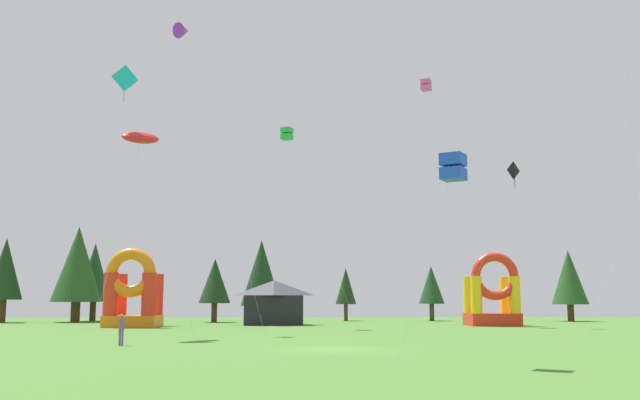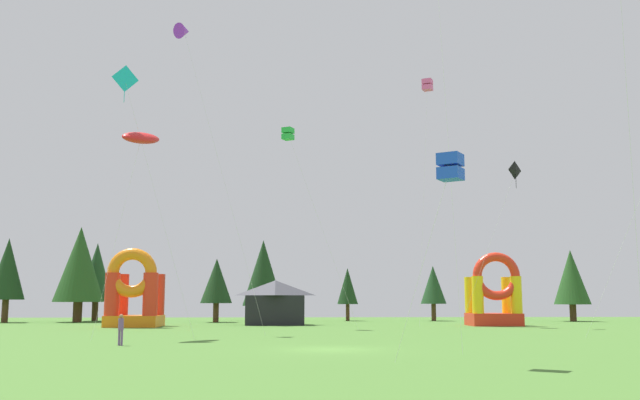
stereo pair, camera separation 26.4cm
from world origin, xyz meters
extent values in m
plane|color=#47752D|center=(0.00, 0.00, 0.00)|extent=(120.00, 120.00, 0.00)
cube|color=blue|center=(4.11, -8.12, 7.10)|extent=(1.16, 1.16, 0.46)
cube|color=blue|center=(4.11, -8.12, 7.65)|extent=(1.16, 1.16, 0.46)
cylinder|color=silver|center=(3.09, -7.47, 3.69)|extent=(2.05, 1.32, 7.38)
pyramid|color=#19B7CC|center=(-12.97, 11.33, 16.76)|extent=(1.28, 0.85, 1.28)
cylinder|color=#19B7CC|center=(-12.93, 11.24, 15.99)|extent=(0.04, 0.04, 1.52)
cylinder|color=silver|center=(-10.32, 10.38, 8.37)|extent=(5.23, 1.74, 16.75)
cylinder|color=silver|center=(12.07, -6.34, 10.72)|extent=(2.89, 5.58, 21.45)
cube|color=green|center=(-2.13, 25.71, 16.41)|extent=(1.15, 1.15, 0.47)
cube|color=green|center=(-2.13, 25.71, 16.98)|extent=(1.15, 1.15, 0.47)
cylinder|color=silver|center=(0.74, 24.15, 8.35)|extent=(5.74, 3.13, 16.70)
cone|color=purple|center=(-10.24, 18.34, 23.01)|extent=(1.80, 1.82, 1.45)
cylinder|color=silver|center=(-6.87, 15.78, 11.50)|extent=(6.74, 5.14, 23.01)
cylinder|color=silver|center=(5.62, -1.27, 10.81)|extent=(0.03, 3.62, 21.63)
pyramid|color=black|center=(17.79, 25.12, 13.45)|extent=(1.12, 0.78, 1.17)
cylinder|color=black|center=(17.75, 25.20, 12.70)|extent=(0.04, 0.04, 1.51)
cylinder|color=silver|center=(15.29, 25.86, 6.73)|extent=(4.94, 1.34, 13.46)
cylinder|color=silver|center=(19.80, 8.65, 7.97)|extent=(6.24, 2.50, 15.95)
ellipsoid|color=red|center=(-11.63, 10.83, 12.75)|extent=(2.81, 3.83, 1.71)
cylinder|color=silver|center=(-12.48, 9.07, 6.37)|extent=(1.70, 3.54, 12.75)
cube|color=#EA599E|center=(11.31, 30.81, 22.62)|extent=(1.20, 1.20, 0.48)
cube|color=#EA599E|center=(11.31, 30.81, 23.20)|extent=(1.20, 1.20, 0.48)
cylinder|color=silver|center=(10.34, 28.92, 11.45)|extent=(1.97, 3.80, 22.91)
cylinder|color=#724C8C|center=(-10.80, 3.38, 0.39)|extent=(0.14, 0.14, 0.78)
cylinder|color=#724C8C|center=(-10.65, 3.33, 0.39)|extent=(0.14, 0.14, 0.78)
cylinder|color=#724C8C|center=(-10.73, 3.36, 1.09)|extent=(0.35, 0.35, 0.62)
sphere|color=#9E704C|center=(-10.73, 3.36, 1.51)|extent=(0.21, 0.21, 0.21)
cube|color=red|center=(16.67, 29.66, 0.56)|extent=(4.50, 3.63, 1.11)
cylinder|color=yellow|center=(14.93, 28.36, 2.77)|extent=(1.02, 1.02, 3.32)
cylinder|color=yellow|center=(18.41, 28.36, 2.77)|extent=(1.02, 1.02, 3.32)
cylinder|color=yellow|center=(14.93, 30.97, 2.77)|extent=(1.02, 1.02, 3.32)
cylinder|color=yellow|center=(18.41, 30.97, 2.77)|extent=(1.02, 1.02, 3.32)
torus|color=red|center=(16.67, 28.36, 4.43)|extent=(4.30, 0.81, 4.30)
cube|color=orange|center=(-15.42, 28.67, 0.49)|extent=(4.49, 4.65, 0.98)
cylinder|color=red|center=(-17.04, 26.97, 2.80)|extent=(1.26, 1.26, 3.65)
cylinder|color=red|center=(-13.80, 26.97, 2.80)|extent=(1.26, 1.26, 3.65)
cylinder|color=red|center=(-17.04, 30.36, 2.80)|extent=(1.26, 1.26, 3.65)
cylinder|color=red|center=(-13.80, 30.36, 2.80)|extent=(1.26, 1.26, 3.65)
torus|color=orange|center=(-15.42, 26.97, 4.63)|extent=(4.24, 1.01, 4.24)
cube|color=black|center=(-3.21, 32.25, 1.37)|extent=(5.38, 3.94, 2.74)
pyramid|color=#3F3F47|center=(-3.21, 32.25, 3.43)|extent=(5.38, 3.94, 1.40)
cylinder|color=#4C331E|center=(-31.20, 40.44, 1.17)|extent=(0.65, 0.65, 2.34)
cone|color=#193819|center=(-31.20, 40.44, 5.52)|extent=(3.63, 3.63, 6.37)
cylinder|color=#4C331E|center=(-24.07, 41.29, 1.05)|extent=(0.94, 0.94, 2.09)
cone|color=#234C1E|center=(-24.07, 41.29, 6.06)|extent=(5.21, 5.21, 7.93)
cylinder|color=#4C331E|center=(-23.31, 45.16, 1.07)|extent=(0.67, 0.67, 2.15)
cone|color=#1E4221|center=(-23.31, 45.16, 5.37)|extent=(3.71, 3.71, 6.45)
cylinder|color=#4C331E|center=(-9.53, 40.23, 0.99)|extent=(0.60, 0.60, 1.97)
cone|color=#193819|center=(-9.53, 40.23, 4.30)|extent=(3.32, 3.32, 4.65)
cylinder|color=#4C331E|center=(-4.86, 45.83, 0.82)|extent=(0.83, 0.83, 1.64)
cone|color=#193819|center=(-4.86, 45.83, 5.35)|extent=(4.59, 4.59, 7.41)
cylinder|color=#4C331E|center=(4.63, 44.60, 0.92)|extent=(0.42, 0.42, 1.84)
cone|color=#193819|center=(4.63, 44.60, 3.84)|extent=(2.32, 2.32, 4.01)
cylinder|color=#4C331E|center=(14.18, 44.04, 0.94)|extent=(0.51, 0.51, 1.88)
cone|color=#1E4221|center=(14.18, 44.04, 3.98)|extent=(2.85, 2.85, 4.21)
cylinder|color=#4C331E|center=(28.93, 41.56, 0.91)|extent=(0.70, 0.70, 1.82)
cone|color=#234C1E|center=(28.93, 41.56, 4.79)|extent=(3.90, 3.90, 5.93)
camera|label=1|loc=(-2.32, -34.07, 2.39)|focal=39.35mm
camera|label=2|loc=(-2.06, -34.08, 2.39)|focal=39.35mm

